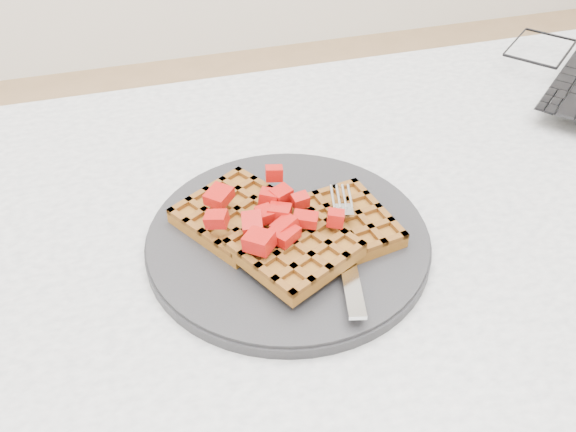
{
  "coord_description": "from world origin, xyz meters",
  "views": [
    {
      "loc": [
        -0.28,
        -0.45,
        1.21
      ],
      "look_at": [
        -0.14,
        0.02,
        0.79
      ],
      "focal_mm": 40.0,
      "sensor_mm": 36.0,
      "label": 1
    }
  ],
  "objects": [
    {
      "name": "table",
      "position": [
        0.0,
        0.0,
        0.64
      ],
      "size": [
        1.2,
        0.8,
        0.75
      ],
      "color": "silver",
      "rests_on": "ground"
    },
    {
      "name": "plate",
      "position": [
        -0.14,
        0.02,
        0.76
      ],
      "size": [
        0.29,
        0.29,
        0.02
      ],
      "primitive_type": "cylinder",
      "color": "black",
      "rests_on": "table"
    },
    {
      "name": "waffles",
      "position": [
        -0.14,
        0.02,
        0.78
      ],
      "size": [
        0.23,
        0.21,
        0.03
      ],
      "color": "#915A1E",
      "rests_on": "plate"
    },
    {
      "name": "strawberry_pile",
      "position": [
        -0.14,
        0.02,
        0.8
      ],
      "size": [
        0.15,
        0.15,
        0.02
      ],
      "primitive_type": null,
      "color": "#900000",
      "rests_on": "waffles"
    },
    {
      "name": "fork",
      "position": [
        -0.1,
        -0.02,
        0.77
      ],
      "size": [
        0.07,
        0.18,
        0.02
      ],
      "primitive_type": null,
      "rotation": [
        0.0,
        0.0,
        -0.24
      ],
      "color": "silver",
      "rests_on": "plate"
    }
  ]
}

